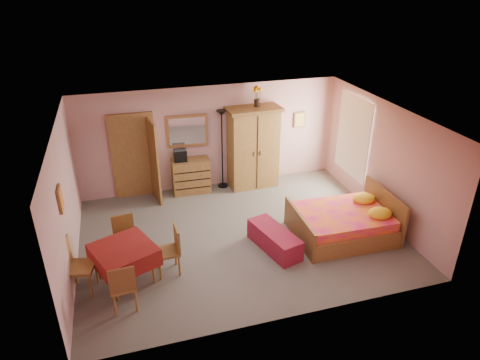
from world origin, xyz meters
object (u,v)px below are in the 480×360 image
object	(u,v)px
stereo	(180,156)
bench	(274,239)
floor_lamp	(222,150)
chair_south	(123,285)
chair_west	(80,267)
chair_east	(167,251)
dining_table	(125,264)
chair_north	(126,240)
wardrobe	(253,148)
bed	(343,216)
sunflower_vase	(257,96)
wall_mirror	(187,131)
chest_of_drawers	(191,176)

from	to	relation	value
stereo	bench	distance (m)	3.31
floor_lamp	chair_south	distance (m)	4.68
floor_lamp	chair_west	distance (m)	4.64
chair_south	chair_east	distance (m)	1.08
bench	chair_west	distance (m)	3.64
dining_table	chair_west	xyz separation A→B (m)	(-0.74, -0.06, 0.15)
chair_west	chair_north	bearing A→B (deg)	145.79
wardrobe	bed	distance (m)	3.01
chair_south	bed	bearing A→B (deg)	8.17
floor_lamp	sunflower_vase	distance (m)	1.57
chair_west	chair_east	world-z (taller)	chair_west
chair_west	bed	bearing A→B (deg)	107.38
chair_east	dining_table	bearing A→B (deg)	90.40
wall_mirror	sunflower_vase	bearing A→B (deg)	-3.17
wall_mirror	stereo	world-z (taller)	wall_mirror
dining_table	bed	bearing A→B (deg)	3.00
wardrobe	sunflower_vase	xyz separation A→B (m)	(0.10, 0.07, 1.29)
bed	chair_east	world-z (taller)	chair_east
wardrobe	bed	world-z (taller)	wardrobe
bed	chair_north	xyz separation A→B (m)	(-4.35, 0.42, -0.01)
stereo	chair_north	world-z (taller)	stereo
bench	dining_table	world-z (taller)	dining_table
chair_north	chair_west	world-z (taller)	chair_west
stereo	sunflower_vase	size ratio (longest dim) A/B	0.61
chair_east	bed	bearing A→B (deg)	-88.93
wall_mirror	sunflower_vase	size ratio (longest dim) A/B	2.02
wall_mirror	bed	bearing A→B (deg)	-44.84
chair_south	chair_west	size ratio (longest dim) A/B	0.90
chest_of_drawers	sunflower_vase	size ratio (longest dim) A/B	1.84
chair_north	chair_east	xyz separation A→B (m)	(0.70, -0.61, 0.02)
dining_table	chair_north	xyz separation A→B (m)	(0.06, 0.65, 0.09)
sunflower_vase	chair_east	distance (m)	4.46
chest_of_drawers	chair_north	world-z (taller)	chair_north
floor_lamp	bench	world-z (taller)	floor_lamp
wardrobe	sunflower_vase	distance (m)	1.29
chest_of_drawers	wardrobe	size ratio (longest dim) A/B	0.44
wardrobe	bench	world-z (taller)	wardrobe
dining_table	chair_north	distance (m)	0.65
sunflower_vase	chair_north	distance (m)	4.57
chest_of_drawers	dining_table	world-z (taller)	chest_of_drawers
chest_of_drawers	chair_north	size ratio (longest dim) A/B	1.03
wall_mirror	bed	size ratio (longest dim) A/B	0.51
chest_of_drawers	wardrobe	world-z (taller)	wardrobe
chair_east	bench	bearing A→B (deg)	-88.27
bench	wardrobe	bearing A→B (deg)	80.62
floor_lamp	wardrobe	world-z (taller)	wardrobe
bed	chair_south	world-z (taller)	bed
stereo	bed	size ratio (longest dim) A/B	0.15
bed	dining_table	xyz separation A→B (m)	(-4.41, -0.23, -0.10)
floor_lamp	dining_table	bearing A→B (deg)	-129.50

